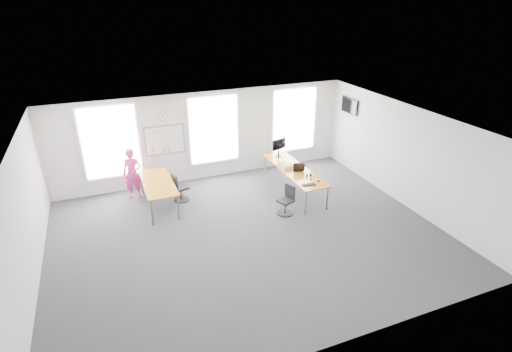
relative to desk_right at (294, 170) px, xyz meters
name	(u,v)px	position (x,y,z in m)	size (l,w,h in m)	color
floor	(248,235)	(-2.31, -1.93, -0.71)	(10.00, 10.00, 0.00)	#2B2B30
ceiling	(247,127)	(-2.31, -1.93, 2.29)	(10.00, 10.00, 0.00)	silver
wall_back	(205,136)	(-2.31, 2.07, 0.79)	(10.00, 10.00, 0.00)	silver
wall_front	(333,282)	(-2.31, -5.93, 0.79)	(10.00, 10.00, 0.00)	silver
wall_left	(23,224)	(-7.31, -1.93, 0.79)	(10.00, 10.00, 0.00)	silver
wall_right	(407,157)	(2.69, -1.93, 0.79)	(10.00, 10.00, 0.00)	silver
window_left	(110,142)	(-5.31, 2.04, 0.99)	(1.60, 0.06, 2.20)	white
window_mid	(214,130)	(-2.01, 2.04, 0.99)	(1.60, 0.06, 2.20)	white
window_right	(294,120)	(0.99, 2.04, 0.99)	(1.60, 0.06, 2.20)	white
desk_right	(294,170)	(0.00, 0.00, 0.00)	(0.84, 3.13, 0.76)	#BA7324
desk_left	(158,184)	(-4.20, 0.58, 0.01)	(0.87, 2.17, 0.79)	#BA7324
chair_right	(287,201)	(-0.85, -1.25, -0.33)	(0.51, 0.51, 0.87)	black
chair_left	(179,189)	(-3.57, 0.68, -0.32)	(0.49, 0.49, 0.90)	black
person	(133,174)	(-4.83, 1.42, 0.10)	(0.59, 0.39, 1.62)	#DA3081
whiteboard	(165,140)	(-3.66, 2.04, 0.84)	(1.20, 0.03, 0.90)	white
wall_clock	(162,116)	(-3.66, 2.04, 1.64)	(0.30, 0.30, 0.04)	gray
tv	(350,106)	(2.64, 1.07, 1.59)	(0.06, 0.90, 0.55)	black
keyboard	(309,185)	(-0.12, -1.22, 0.06)	(0.42, 0.15, 0.02)	black
mouse	(318,181)	(0.25, -1.12, 0.07)	(0.08, 0.12, 0.05)	black
lens_cap	(311,179)	(0.13, -0.91, 0.05)	(0.07, 0.07, 0.01)	black
headphones	(309,175)	(0.15, -0.70, 0.09)	(0.17, 0.09, 0.10)	black
laptop_sleeve	(299,168)	(0.05, -0.24, 0.18)	(0.33, 0.23, 0.26)	black
paper_stack	(288,167)	(-0.15, 0.11, 0.11)	(0.34, 0.26, 0.12)	beige
monitor	(279,146)	(0.00, 1.15, 0.43)	(0.55, 0.24, 0.63)	black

